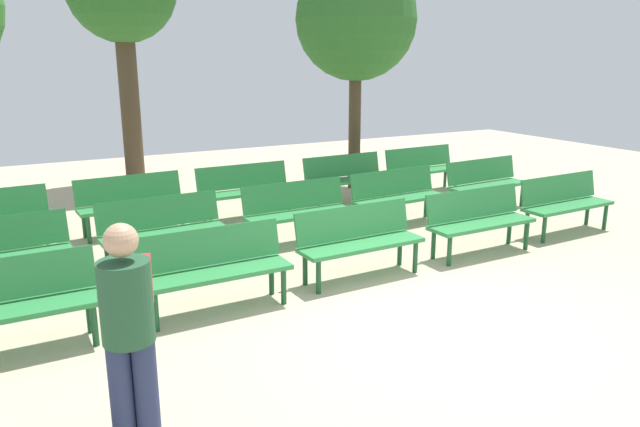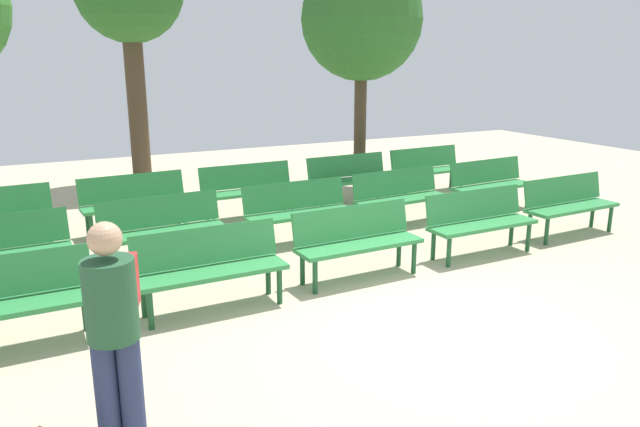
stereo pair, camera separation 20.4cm
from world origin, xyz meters
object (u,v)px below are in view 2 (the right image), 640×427
at_px(visitor_with_backpack, 114,324).
at_px(bench_r0_c1, 210,264).
at_px(bench_r0_c0, 2,298).
at_px(bench_r2_c3, 349,176).
at_px(bench_r1_c3, 399,194).
at_px(bench_r2_c4, 428,167).
at_px(bench_r1_c1, 162,226).
at_px(bench_r1_c4, 490,182).
at_px(bench_r0_c4, 569,202).
at_px(bench_r2_c1, 135,199).
at_px(bench_r0_c3, 479,218).
at_px(tree_2, 362,20).
at_px(bench_r1_c2, 298,208).
at_px(bench_r2_c2, 248,187).
at_px(bench_r0_c2, 357,238).

bearing_deg(visitor_with_backpack, bench_r0_c1, -103.98).
relative_size(bench_r0_c0, bench_r2_c3, 0.99).
bearing_deg(bench_r0_c1, visitor_with_backpack, -122.14).
distance_m(bench_r1_c3, bench_r2_c4, 2.56).
relative_size(bench_r1_c1, bench_r1_c4, 1.00).
bearing_deg(bench_r0_c4, visitor_with_backpack, -163.46).
bearing_deg(bench_r2_c1, bench_r1_c1, -91.49).
bearing_deg(bench_r2_c1, visitor_with_backpack, -104.55).
xyz_separation_m(bench_r0_c3, bench_r2_c3, (-0.12, 3.37, 0.00)).
distance_m(bench_r2_c1, bench_r2_c3, 3.86).
bearing_deg(bench_r0_c0, bench_r1_c1, 42.81).
bearing_deg(tree_2, visitor_with_backpack, -131.22).
distance_m(bench_r0_c3, visitor_with_backpack, 5.53).
bearing_deg(bench_r2_c1, bench_r1_c2, -42.29).
height_order(bench_r1_c2, bench_r1_c3, same).
relative_size(bench_r2_c4, visitor_with_backpack, 0.98).
height_order(bench_r1_c1, bench_r2_c2, same).
height_order(bench_r0_c3, bench_r2_c3, same).
distance_m(bench_r0_c1, tree_2, 6.98).
distance_m(bench_r0_c0, bench_r1_c3, 5.95).
distance_m(bench_r0_c3, bench_r2_c1, 5.14).
bearing_deg(bench_r2_c1, bench_r2_c3, -1.61).
xyz_separation_m(bench_r2_c1, tree_2, (4.68, 1.15, 2.79)).
distance_m(bench_r1_c1, bench_r1_c3, 3.79).
distance_m(bench_r0_c2, bench_r1_c3, 2.50).
height_order(bench_r2_c1, tree_2, tree_2).
xyz_separation_m(bench_r0_c1, visitor_with_backpack, (-1.26, -2.06, 0.43)).
bearing_deg(bench_r0_c0, bench_r2_c3, 31.34).
height_order(bench_r0_c0, bench_r0_c3, same).
xyz_separation_m(bench_r1_c1, bench_r1_c3, (3.78, 0.12, 0.00)).
xyz_separation_m(bench_r0_c2, bench_r1_c4, (3.77, 1.82, 0.00)).
relative_size(bench_r0_c1, bench_r1_c3, 0.99).
relative_size(bench_r1_c1, bench_r2_c2, 1.01).
relative_size(bench_r0_c3, bench_r0_c4, 0.99).
distance_m(bench_r1_c2, bench_r1_c4, 3.79).
distance_m(bench_r0_c0, tree_2, 8.43).
distance_m(bench_r0_c0, bench_r1_c1, 2.56).
distance_m(tree_2, visitor_with_backpack, 9.08).
distance_m(bench_r1_c3, bench_r2_c3, 1.65).
distance_m(bench_r0_c4, visitor_with_backpack, 7.31).
bearing_deg(bench_r1_c1, bench_r2_c4, 15.53).
distance_m(bench_r0_c1, bench_r0_c3, 3.81).
bearing_deg(bench_r0_c0, bench_r0_c1, 0.80).
height_order(bench_r1_c1, visitor_with_backpack, visitor_with_backpack).
height_order(bench_r0_c4, bench_r2_c3, same).
distance_m(bench_r1_c3, bench_r1_c4, 1.97).
distance_m(bench_r0_c0, bench_r0_c3, 5.79).
distance_m(bench_r0_c4, bench_r1_c2, 4.10).
bearing_deg(bench_r1_c1, bench_r0_c0, -139.42).
bearing_deg(bench_r0_c4, bench_r2_c3, 119.34).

